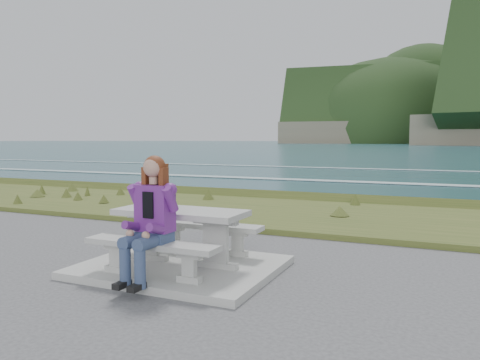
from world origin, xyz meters
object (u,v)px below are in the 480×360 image
object	(u,v)px
bench_seaward	(205,229)
seated_woman	(147,235)
picnic_table	(181,222)
bench_landward	(151,249)

from	to	relation	value
bench_seaward	seated_woman	bearing A→B (deg)	-88.32
picnic_table	seated_woman	xyz separation A→B (m)	(0.05, -0.84, -0.03)
bench_seaward	picnic_table	bearing A→B (deg)	-90.00
seated_woman	picnic_table	bearing A→B (deg)	94.98
picnic_table	seated_woman	world-z (taller)	seated_woman
picnic_table	seated_woman	size ratio (longest dim) A/B	1.19
picnic_table	bench_seaward	size ratio (longest dim) A/B	1.00
picnic_table	seated_woman	distance (m)	0.85
picnic_table	seated_woman	bearing A→B (deg)	-86.93
bench_landward	bench_seaward	bearing A→B (deg)	90.00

